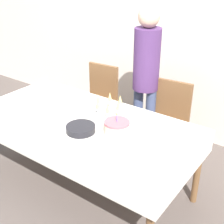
# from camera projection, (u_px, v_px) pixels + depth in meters

# --- Properties ---
(ground_plane) EXTENTS (12.00, 12.00, 0.00)m
(ground_plane) POSITION_uv_depth(u_px,v_px,m) (86.00, 186.00, 3.21)
(ground_plane) COLOR #564C47
(wall_back) EXTENTS (8.00, 0.05, 2.70)m
(wall_back) POSITION_uv_depth(u_px,v_px,m) (167.00, 27.00, 3.77)
(wall_back) COLOR silver
(wall_back) RESTS_ON ground_plane
(dining_table) EXTENTS (2.11, 1.03, 0.78)m
(dining_table) POSITION_uv_depth(u_px,v_px,m) (84.00, 129.00, 2.91)
(dining_table) COLOR silver
(dining_table) RESTS_ON ground_plane
(dining_chair_far_left) EXTENTS (0.45, 0.45, 0.96)m
(dining_chair_far_left) POSITION_uv_depth(u_px,v_px,m) (99.00, 101.00, 3.83)
(dining_chair_far_left) COLOR brown
(dining_chair_far_left) RESTS_ON ground_plane
(dining_chair_far_right) EXTENTS (0.45, 0.45, 0.96)m
(dining_chair_far_right) POSITION_uv_depth(u_px,v_px,m) (168.00, 122.00, 3.34)
(dining_chair_far_right) COLOR brown
(dining_chair_far_right) RESTS_ON ground_plane
(birthday_cake) EXTENTS (0.22, 0.22, 0.19)m
(birthday_cake) POSITION_uv_depth(u_px,v_px,m) (117.00, 128.00, 2.61)
(birthday_cake) COLOR beige
(birthday_cake) RESTS_ON dining_table
(champagne_tray) EXTENTS (0.34, 0.34, 0.18)m
(champagne_tray) POSITION_uv_depth(u_px,v_px,m) (108.00, 108.00, 2.91)
(champagne_tray) COLOR silver
(champagne_tray) RESTS_ON dining_table
(plate_stack_main) EXTENTS (0.25, 0.25, 0.06)m
(plate_stack_main) POSITION_uv_depth(u_px,v_px,m) (81.00, 129.00, 2.66)
(plate_stack_main) COLOR black
(plate_stack_main) RESTS_ON dining_table
(plate_stack_dessert) EXTENTS (0.21, 0.21, 0.03)m
(plate_stack_dessert) POSITION_uv_depth(u_px,v_px,m) (99.00, 119.00, 2.84)
(plate_stack_dessert) COLOR silver
(plate_stack_dessert) RESTS_ON dining_table
(cake_knife) EXTENTS (0.30, 0.02, 0.00)m
(cake_knife) POSITION_uv_depth(u_px,v_px,m) (104.00, 147.00, 2.45)
(cake_knife) COLOR silver
(cake_knife) RESTS_ON dining_table
(fork_pile) EXTENTS (0.17, 0.07, 0.02)m
(fork_pile) POSITION_uv_depth(u_px,v_px,m) (38.00, 105.00, 3.11)
(fork_pile) COLOR silver
(fork_pile) RESTS_ON dining_table
(napkin_pile) EXTENTS (0.15, 0.15, 0.01)m
(napkin_pile) POSITION_uv_depth(u_px,v_px,m) (50.00, 101.00, 3.21)
(napkin_pile) COLOR white
(napkin_pile) RESTS_ON dining_table
(person_standing) EXTENTS (0.28, 0.28, 1.70)m
(person_standing) POSITION_uv_depth(u_px,v_px,m) (146.00, 70.00, 3.31)
(person_standing) COLOR #3F4C72
(person_standing) RESTS_ON ground_plane
(gift_bag) EXTENTS (0.18, 0.11, 0.23)m
(gift_bag) POSITION_uv_depth(u_px,v_px,m) (4.00, 131.00, 4.00)
(gift_bag) COLOR #4CA5D8
(gift_bag) RESTS_ON ground_plane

